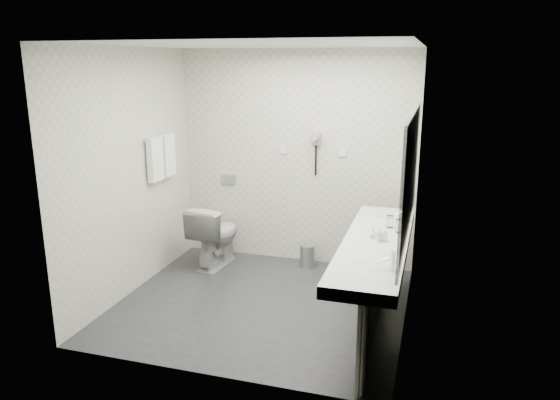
% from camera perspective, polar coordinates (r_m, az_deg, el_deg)
% --- Properties ---
extents(floor, '(2.80, 2.80, 0.00)m').
position_cam_1_polar(floor, '(5.42, -2.01, -11.08)').
color(floor, '#26272B').
rests_on(floor, ground).
extents(ceiling, '(2.80, 2.80, 0.00)m').
position_cam_1_polar(ceiling, '(4.88, -2.29, 16.40)').
color(ceiling, silver).
rests_on(ceiling, wall_back).
extents(wall_back, '(2.80, 0.00, 2.80)m').
position_cam_1_polar(wall_back, '(6.22, 1.72, 4.47)').
color(wall_back, beige).
rests_on(wall_back, floor).
extents(wall_front, '(2.80, 0.00, 2.80)m').
position_cam_1_polar(wall_front, '(3.83, -8.40, -2.24)').
color(wall_front, beige).
rests_on(wall_front, floor).
extents(wall_left, '(0.00, 2.60, 2.60)m').
position_cam_1_polar(wall_left, '(5.60, -15.85, 2.76)').
color(wall_left, beige).
rests_on(wall_left, floor).
extents(wall_right, '(0.00, 2.60, 2.60)m').
position_cam_1_polar(wall_right, '(4.75, 14.07, 0.79)').
color(wall_right, beige).
rests_on(wall_right, floor).
extents(vanity_counter, '(0.55, 2.20, 0.10)m').
position_cam_1_polar(vanity_counter, '(4.70, 10.25, -4.86)').
color(vanity_counter, silver).
rests_on(vanity_counter, floor).
extents(vanity_panel, '(0.03, 2.15, 0.75)m').
position_cam_1_polar(vanity_panel, '(4.86, 10.32, -9.61)').
color(vanity_panel, gray).
rests_on(vanity_panel, floor).
extents(vanity_post_near, '(0.06, 0.06, 0.75)m').
position_cam_1_polar(vanity_post_near, '(3.93, 8.94, -15.74)').
color(vanity_post_near, silver).
rests_on(vanity_post_near, floor).
extents(vanity_post_far, '(0.06, 0.06, 0.75)m').
position_cam_1_polar(vanity_post_far, '(5.82, 11.81, -5.52)').
color(vanity_post_far, silver).
rests_on(vanity_post_far, floor).
extents(mirror, '(0.02, 2.20, 1.05)m').
position_cam_1_polar(mirror, '(4.51, 13.91, 2.68)').
color(mirror, '#B2BCC6').
rests_on(mirror, wall_right).
extents(basin_near, '(0.40, 0.31, 0.05)m').
position_cam_1_polar(basin_near, '(4.09, 9.20, -7.36)').
color(basin_near, silver).
rests_on(basin_near, vanity_counter).
extents(basin_far, '(0.40, 0.31, 0.05)m').
position_cam_1_polar(basin_far, '(5.31, 11.09, -2.22)').
color(basin_far, silver).
rests_on(basin_far, vanity_counter).
extents(faucet_near, '(0.04, 0.04, 0.15)m').
position_cam_1_polar(faucet_near, '(4.04, 12.01, -6.41)').
color(faucet_near, silver).
rests_on(faucet_near, vanity_counter).
extents(faucet_far, '(0.04, 0.04, 0.15)m').
position_cam_1_polar(faucet_far, '(5.27, 13.25, -1.45)').
color(faucet_far, silver).
rests_on(faucet_far, vanity_counter).
extents(soap_bottle_a, '(0.07, 0.07, 0.12)m').
position_cam_1_polar(soap_bottle_a, '(4.66, 10.61, -3.68)').
color(soap_bottle_a, silver).
rests_on(soap_bottle_a, vanity_counter).
extents(soap_bottle_b, '(0.07, 0.07, 0.08)m').
position_cam_1_polar(soap_bottle_b, '(4.74, 9.98, -3.56)').
color(soap_bottle_b, silver).
rests_on(soap_bottle_b, vanity_counter).
extents(soap_bottle_c, '(0.05, 0.05, 0.12)m').
position_cam_1_polar(soap_bottle_c, '(4.65, 11.25, -3.72)').
color(soap_bottle_c, silver).
rests_on(soap_bottle_c, vanity_counter).
extents(glass_left, '(0.07, 0.07, 0.12)m').
position_cam_1_polar(glass_left, '(4.92, 12.73, -2.73)').
color(glass_left, silver).
rests_on(glass_left, vanity_counter).
extents(glass_right, '(0.08, 0.08, 0.11)m').
position_cam_1_polar(glass_right, '(5.05, 11.77, -2.28)').
color(glass_right, silver).
rests_on(glass_right, vanity_counter).
extents(toilet, '(0.49, 0.78, 0.75)m').
position_cam_1_polar(toilet, '(6.29, -7.00, -3.76)').
color(toilet, silver).
rests_on(toilet, floor).
extents(flush_plate, '(0.18, 0.02, 0.12)m').
position_cam_1_polar(flush_plate, '(6.53, -5.56, 2.22)').
color(flush_plate, '#B2B5BA').
rests_on(flush_plate, wall_back).
extents(pedal_bin, '(0.24, 0.24, 0.25)m').
position_cam_1_polar(pedal_bin, '(6.28, 2.98, -6.09)').
color(pedal_bin, '#B2B5BA').
rests_on(pedal_bin, floor).
extents(bin_lid, '(0.18, 0.18, 0.02)m').
position_cam_1_polar(bin_lid, '(6.23, 3.00, -4.93)').
color(bin_lid, '#B2B5BA').
rests_on(bin_lid, pedal_bin).
extents(towel_rail, '(0.02, 0.62, 0.02)m').
position_cam_1_polar(towel_rail, '(5.99, -12.84, 6.62)').
color(towel_rail, silver).
rests_on(towel_rail, wall_left).
extents(towel_near, '(0.07, 0.24, 0.48)m').
position_cam_1_polar(towel_near, '(5.90, -13.30, 4.31)').
color(towel_near, white).
rests_on(towel_near, towel_rail).
extents(towel_far, '(0.07, 0.24, 0.48)m').
position_cam_1_polar(towel_far, '(6.14, -12.01, 4.78)').
color(towel_far, white).
rests_on(towel_far, towel_rail).
extents(dryer_cradle, '(0.10, 0.04, 0.14)m').
position_cam_1_polar(dryer_cradle, '(6.09, 3.95, 6.61)').
color(dryer_cradle, gray).
rests_on(dryer_cradle, wall_back).
extents(dryer_barrel, '(0.08, 0.14, 0.08)m').
position_cam_1_polar(dryer_barrel, '(6.02, 3.81, 6.80)').
color(dryer_barrel, gray).
rests_on(dryer_barrel, dryer_cradle).
extents(dryer_cord, '(0.02, 0.02, 0.35)m').
position_cam_1_polar(dryer_cord, '(6.12, 3.88, 4.27)').
color(dryer_cord, black).
rests_on(dryer_cord, dryer_cradle).
extents(switch_plate_a, '(0.09, 0.02, 0.09)m').
position_cam_1_polar(switch_plate_a, '(6.23, 0.36, 5.43)').
color(switch_plate_a, silver).
rests_on(switch_plate_a, wall_back).
extents(switch_plate_b, '(0.09, 0.02, 0.09)m').
position_cam_1_polar(switch_plate_b, '(6.07, 6.73, 5.09)').
color(switch_plate_b, silver).
rests_on(switch_plate_b, wall_back).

